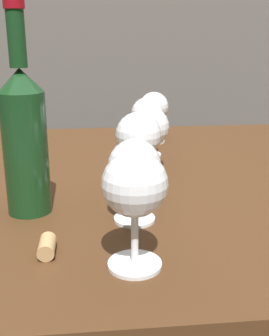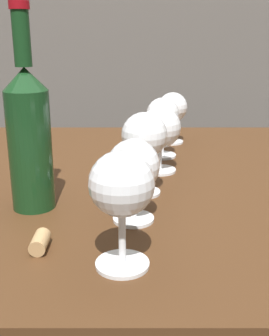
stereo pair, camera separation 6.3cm
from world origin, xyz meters
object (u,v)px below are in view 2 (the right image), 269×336
(wine_glass_chardonnay, at_px, (123,186))
(wine_glass_cabernet, at_px, (164,116))
(wine_glass_rose, at_px, (174,109))
(wine_glass_port, at_px, (134,168))
(cork, at_px, (41,242))
(wine_bottle, at_px, (30,135))
(wine_glass_pinot, at_px, (145,137))
(wine_glass_merlot, at_px, (161,129))

(wine_glass_chardonnay, relative_size, wine_glass_cabernet, 1.09)
(wine_glass_rose, bearing_deg, wine_glass_port, -101.71)
(wine_glass_chardonnay, height_order, cork, wine_glass_chardonnay)
(wine_glass_chardonnay, bearing_deg, wine_bottle, 128.98)
(wine_glass_pinot, height_order, cork, wine_glass_pinot)
(wine_glass_chardonnay, xyz_separation_m, wine_glass_rose, (0.11, 0.60, -0.02))
(wine_glass_merlot, relative_size, wine_bottle, 0.42)
(wine_glass_port, bearing_deg, cork, -143.46)
(wine_glass_merlot, bearing_deg, wine_glass_rose, 79.14)
(wine_glass_chardonnay, distance_m, cork, 0.15)
(wine_glass_rose, bearing_deg, wine_glass_pinot, -102.49)
(wine_glass_cabernet, bearing_deg, wine_glass_port, -100.55)
(wine_bottle, distance_m, cork, 0.19)
(wine_glass_chardonnay, xyz_separation_m, wine_glass_cabernet, (0.08, 0.48, -0.01))
(wine_glass_chardonnay, height_order, wine_glass_rose, wine_glass_chardonnay)
(wine_glass_chardonnay, xyz_separation_m, wine_glass_port, (0.01, 0.13, -0.02))
(wine_glass_pinot, xyz_separation_m, wine_glass_cabernet, (0.05, 0.23, -0.01))
(wine_glass_pinot, height_order, wine_glass_rose, wine_glass_pinot)
(wine_glass_rose, distance_m, cork, 0.61)
(wine_glass_cabernet, height_order, cork, wine_glass_cabernet)
(wine_glass_merlot, bearing_deg, wine_glass_port, -102.54)
(wine_glass_cabernet, bearing_deg, wine_glass_chardonnay, -99.23)
(wine_glass_merlot, distance_m, wine_glass_rose, 0.24)
(wine_glass_port, height_order, wine_glass_pinot, wine_glass_pinot)
(wine_glass_rose, bearing_deg, cork, -111.43)
(wine_bottle, bearing_deg, wine_glass_chardonnay, -51.02)
(wine_glass_cabernet, bearing_deg, cork, -113.22)
(wine_glass_pinot, bearing_deg, wine_glass_chardonnay, -97.34)
(wine_glass_port, bearing_deg, wine_glass_cabernet, 79.45)
(wine_glass_port, distance_m, wine_bottle, 0.18)
(wine_glass_merlot, bearing_deg, cork, -118.15)
(wine_glass_pinot, distance_m, wine_glass_merlot, 0.13)
(wine_glass_port, bearing_deg, wine_glass_merlot, 77.46)
(wine_glass_pinot, bearing_deg, wine_glass_cabernet, 78.81)
(wine_glass_cabernet, bearing_deg, wine_glass_merlot, -96.10)
(wine_glass_port, height_order, wine_glass_rose, wine_glass_rose)
(wine_glass_chardonnay, xyz_separation_m, wine_bottle, (-0.15, 0.19, 0.02))
(wine_glass_port, relative_size, wine_glass_merlot, 0.95)
(wine_glass_cabernet, xyz_separation_m, wine_bottle, (-0.23, -0.29, 0.03))
(wine_glass_merlot, relative_size, wine_glass_rose, 1.04)
(wine_glass_chardonnay, distance_m, wine_glass_port, 0.13)
(wine_glass_merlot, bearing_deg, wine_bottle, -139.40)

